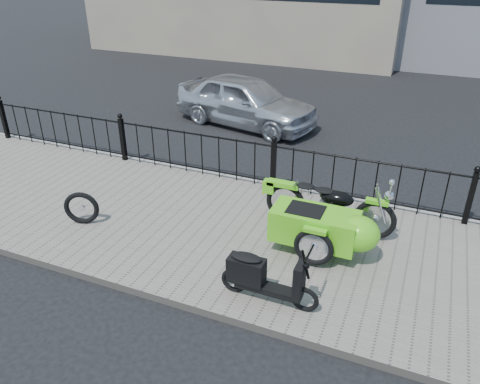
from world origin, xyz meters
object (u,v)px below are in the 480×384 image
at_px(motorcycle_sidecar, 328,223).
at_px(spare_tire, 82,208).
at_px(scooter, 262,277).
at_px(sedan_car, 246,101).

xyz_separation_m(motorcycle_sidecar, spare_tire, (-4.03, -0.85, -0.18)).
height_order(scooter, spare_tire, scooter).
distance_m(scooter, sedan_car, 7.35).
bearing_deg(sedan_car, scooter, -144.01).
height_order(spare_tire, sedan_car, sedan_car).
relative_size(scooter, sedan_car, 0.35).
height_order(scooter, sedan_car, sedan_car).
bearing_deg(scooter, sedan_car, 113.92).
distance_m(motorcycle_sidecar, spare_tire, 4.12).
xyz_separation_m(spare_tire, sedan_car, (0.53, 6.08, 0.26)).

